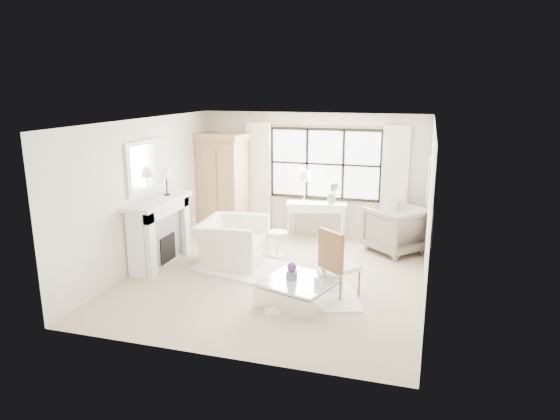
{
  "coord_description": "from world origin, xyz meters",
  "views": [
    {
      "loc": [
        2.4,
        -7.86,
        3.28
      ],
      "look_at": [
        0.02,
        0.2,
        1.16
      ],
      "focal_mm": 32.0,
      "sensor_mm": 36.0,
      "label": 1
    }
  ],
  "objects_px": {
    "club_armchair": "(233,242)",
    "coffee_table": "(299,292)",
    "armoire": "(222,183)",
    "console_table": "(316,220)"
  },
  "relations": [
    {
      "from": "club_armchair",
      "to": "coffee_table",
      "type": "bearing_deg",
      "value": -133.34
    },
    {
      "from": "armoire",
      "to": "club_armchair",
      "type": "relative_size",
      "value": 1.75
    },
    {
      "from": "console_table",
      "to": "club_armchair",
      "type": "bearing_deg",
      "value": -131.54
    },
    {
      "from": "armoire",
      "to": "console_table",
      "type": "relative_size",
      "value": 1.64
    },
    {
      "from": "console_table",
      "to": "coffee_table",
      "type": "relative_size",
      "value": 1.08
    },
    {
      "from": "club_armchair",
      "to": "coffee_table",
      "type": "height_order",
      "value": "club_armchair"
    },
    {
      "from": "armoire",
      "to": "console_table",
      "type": "distance_m",
      "value": 2.27
    },
    {
      "from": "armoire",
      "to": "club_armchair",
      "type": "height_order",
      "value": "armoire"
    },
    {
      "from": "console_table",
      "to": "coffee_table",
      "type": "distance_m",
      "value": 3.44
    },
    {
      "from": "armoire",
      "to": "coffee_table",
      "type": "relative_size",
      "value": 1.78
    }
  ]
}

